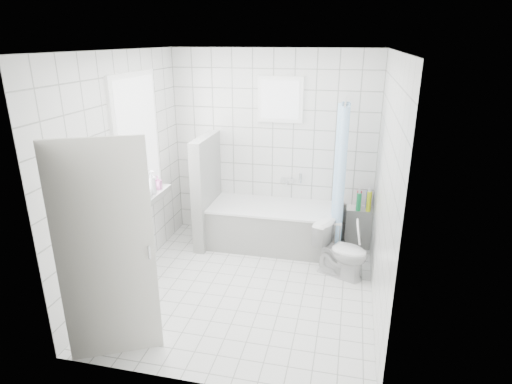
# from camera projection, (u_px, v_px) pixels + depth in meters

# --- Properties ---
(ground) EXTENTS (3.00, 3.00, 0.00)m
(ground) POSITION_uv_depth(u_px,v_px,m) (247.00, 287.00, 4.93)
(ground) COLOR white
(ground) RESTS_ON ground
(ceiling) EXTENTS (3.00, 3.00, 0.00)m
(ceiling) POSITION_uv_depth(u_px,v_px,m) (245.00, 50.00, 4.05)
(ceiling) COLOR white
(ceiling) RESTS_ON ground
(wall_back) EXTENTS (2.80, 0.02, 2.60)m
(wall_back) POSITION_uv_depth(u_px,v_px,m) (273.00, 147.00, 5.87)
(wall_back) COLOR white
(wall_back) RESTS_ON ground
(wall_front) EXTENTS (2.80, 0.02, 2.60)m
(wall_front) POSITION_uv_depth(u_px,v_px,m) (197.00, 243.00, 3.11)
(wall_front) COLOR white
(wall_front) RESTS_ON ground
(wall_left) EXTENTS (0.02, 3.00, 2.60)m
(wall_left) POSITION_uv_depth(u_px,v_px,m) (125.00, 172.00, 4.78)
(wall_left) COLOR white
(wall_left) RESTS_ON ground
(wall_right) EXTENTS (0.02, 3.00, 2.60)m
(wall_right) POSITION_uv_depth(u_px,v_px,m) (384.00, 190.00, 4.20)
(wall_right) COLOR white
(wall_right) RESTS_ON ground
(window_left) EXTENTS (0.01, 0.90, 1.40)m
(window_left) POSITION_uv_depth(u_px,v_px,m) (139.00, 140.00, 4.94)
(window_left) COLOR white
(window_left) RESTS_ON wall_left
(window_back) EXTENTS (0.50, 0.01, 0.50)m
(window_back) POSITION_uv_depth(u_px,v_px,m) (280.00, 100.00, 5.59)
(window_back) COLOR white
(window_back) RESTS_ON wall_back
(window_sill) EXTENTS (0.18, 1.02, 0.08)m
(window_sill) POSITION_uv_depth(u_px,v_px,m) (148.00, 200.00, 5.18)
(window_sill) COLOR white
(window_sill) RESTS_ON wall_left
(door) EXTENTS (0.73, 0.40, 2.00)m
(door) POSITION_uv_depth(u_px,v_px,m) (106.00, 254.00, 3.58)
(door) COLOR silver
(door) RESTS_ON ground
(bathtub) EXTENTS (1.77, 0.77, 0.58)m
(bathtub) POSITION_uv_depth(u_px,v_px,m) (275.00, 226.00, 5.84)
(bathtub) COLOR white
(bathtub) RESTS_ON ground
(partition_wall) EXTENTS (0.15, 0.85, 1.50)m
(partition_wall) POSITION_uv_depth(u_px,v_px,m) (207.00, 190.00, 5.83)
(partition_wall) COLOR white
(partition_wall) RESTS_ON ground
(tiled_ledge) EXTENTS (0.40, 0.24, 0.55)m
(tiled_ledge) POSITION_uv_depth(u_px,v_px,m) (360.00, 227.00, 5.84)
(tiled_ledge) COLOR white
(tiled_ledge) RESTS_ON ground
(toilet) EXTENTS (0.73, 0.58, 0.65)m
(toilet) POSITION_uv_depth(u_px,v_px,m) (341.00, 251.00, 5.09)
(toilet) COLOR white
(toilet) RESTS_ON ground
(curtain_rod) EXTENTS (0.02, 0.80, 0.02)m
(curtain_rod) POSITION_uv_depth(u_px,v_px,m) (346.00, 102.00, 5.07)
(curtain_rod) COLOR silver
(curtain_rod) RESTS_ON wall_back
(shower_curtain) EXTENTS (0.14, 0.48, 1.78)m
(shower_curtain) POSITION_uv_depth(u_px,v_px,m) (340.00, 177.00, 5.25)
(shower_curtain) COLOR #51A4EF
(shower_curtain) RESTS_ON curtain_rod
(tub_faucet) EXTENTS (0.18, 0.06, 0.06)m
(tub_faucet) POSITION_uv_depth(u_px,v_px,m) (287.00, 180.00, 5.94)
(tub_faucet) COLOR silver
(tub_faucet) RESTS_ON wall_back
(sill_bottles) EXTENTS (0.15, 0.72, 0.31)m
(sill_bottles) POSITION_uv_depth(u_px,v_px,m) (145.00, 189.00, 5.06)
(sill_bottles) COLOR silver
(sill_bottles) RESTS_ON window_sill
(ledge_bottles) EXTENTS (0.19, 0.18, 0.27)m
(ledge_bottles) POSITION_uv_depth(u_px,v_px,m) (364.00, 201.00, 5.68)
(ledge_bottles) COLOR #F1FF1A
(ledge_bottles) RESTS_ON tiled_ledge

